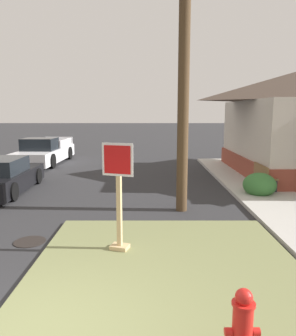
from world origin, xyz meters
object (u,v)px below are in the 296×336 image
fire_hydrant (244,333)px  street_bench (265,175)px  manhole_cover (31,241)px  parked_sedan_black (3,177)px  stop_sign (120,200)px  utility_pole (186,51)px  pickup_truck_white (46,153)px

fire_hydrant → street_bench: 9.29m
manhole_cover → parked_sedan_black: 5.42m
stop_sign → parked_sedan_black: (-4.70, 5.27, -0.58)m
fire_hydrant → manhole_cover: (-3.67, 3.83, -0.53)m
utility_pole → street_bench: bearing=37.0°
parked_sedan_black → street_bench: parked_sedan_black is taller
street_bench → utility_pole: bearing=-143.0°
fire_hydrant → stop_sign: stop_sign is taller
stop_sign → pickup_truck_white: size_ratio=0.39×
street_bench → manhole_cover: bearing=-144.7°
fire_hydrant → manhole_cover: size_ratio=1.38×
fire_hydrant → parked_sedan_black: 10.62m
stop_sign → utility_pole: bearing=62.2°
parked_sedan_black → street_bench: size_ratio=2.83×
stop_sign → utility_pole: size_ratio=0.25×
fire_hydrant → pickup_truck_white: (-6.80, 15.21, 0.08)m
parked_sedan_black → stop_sign: bearing=-48.3°
fire_hydrant → utility_pole: bearing=90.2°
street_bench → utility_pole: (-3.26, -2.45, 3.93)m
manhole_cover → parked_sedan_black: (-2.64, 4.71, 0.53)m
stop_sign → manhole_cover: size_ratio=3.15×
manhole_cover → street_bench: (6.90, 4.88, 0.58)m
fire_hydrant → pickup_truck_white: 16.66m
fire_hydrant → manhole_cover: fire_hydrant is taller
stop_sign → pickup_truck_white: 13.03m
manhole_cover → pickup_truck_white: pickup_truck_white is taller
pickup_truck_white → utility_pole: utility_pole is taller
fire_hydrant → parked_sedan_black: parked_sedan_black is taller
stop_sign → street_bench: (4.83, 5.44, -0.53)m
stop_sign → fire_hydrant: bearing=-63.9°
fire_hydrant → manhole_cover: bearing=133.7°
street_bench → utility_pole: utility_pole is taller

